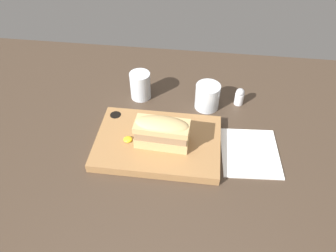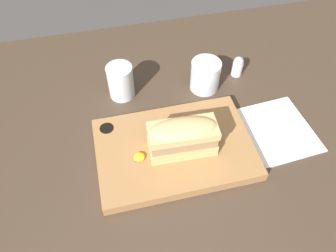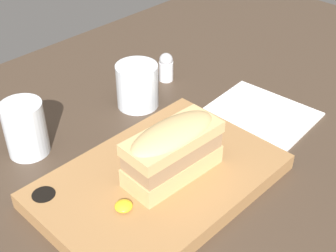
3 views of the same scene
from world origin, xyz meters
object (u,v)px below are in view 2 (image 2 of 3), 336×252
water_glass (121,83)px  sandwich (183,136)px  napkin (278,130)px  serving_board (174,149)px  salt_shaker (238,66)px  wine_glass (205,77)px

water_glass → sandwich: bearing=-65.5°
water_glass → napkin: size_ratio=0.48×
serving_board → sandwich: bearing=-40.0°
salt_shaker → napkin: bearing=-82.9°
salt_shaker → serving_board: bearing=-137.4°
water_glass → wine_glass: bearing=-6.2°
serving_board → sandwich: sandwich is taller
sandwich → wine_glass: size_ratio=1.80×
serving_board → salt_shaker: size_ratio=5.92×
serving_board → water_glass: size_ratio=3.83×
sandwich → water_glass: sandwich is taller
serving_board → water_glass: (-8.88, 21.67, 2.72)cm
serving_board → wine_glass: bearing=55.1°
napkin → sandwich: bearing=-176.1°
wine_glass → water_glass: bearing=173.8°
sandwich → wine_glass: bearing=60.1°
sandwich → serving_board: bearing=140.0°
napkin → salt_shaker: salt_shaker is taller
serving_board → salt_shaker: bearing=42.6°
sandwich → water_glass: 25.50cm
water_glass → napkin: bearing=-31.0°
napkin → water_glass: bearing=149.0°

